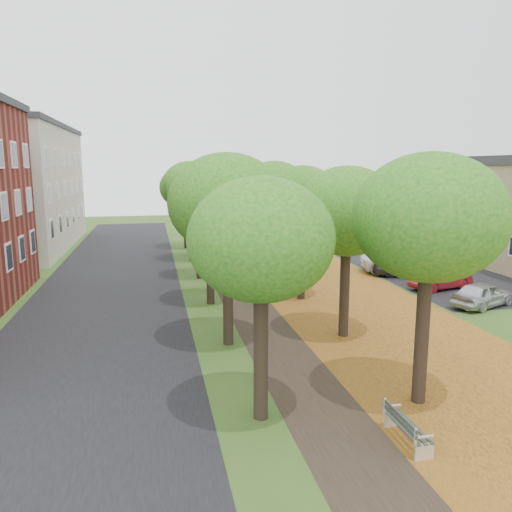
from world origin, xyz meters
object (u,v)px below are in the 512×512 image
car_grey (409,265)px  bench (406,427)px  car_silver (483,294)px  car_red (441,278)px  car_white (401,262)px

car_grey → bench: bearing=165.3°
car_grey → car_silver: bearing=-165.9°
car_red → car_white: 4.64m
car_silver → car_white: bearing=-22.2°
car_white → car_grey: bearing=-166.8°
bench → car_silver: size_ratio=0.47×
bench → car_grey: bearing=-29.1°
car_silver → car_white: car_white is taller
car_silver → car_red: (0.00, 3.72, -0.00)m
car_red → car_grey: 3.61m
car_silver → car_grey: 7.33m
car_grey → car_white: bearing=14.1°
car_silver → car_white: size_ratio=0.71×
bench → car_silver: (9.89, 10.66, 0.20)m
bench → car_grey: 20.53m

